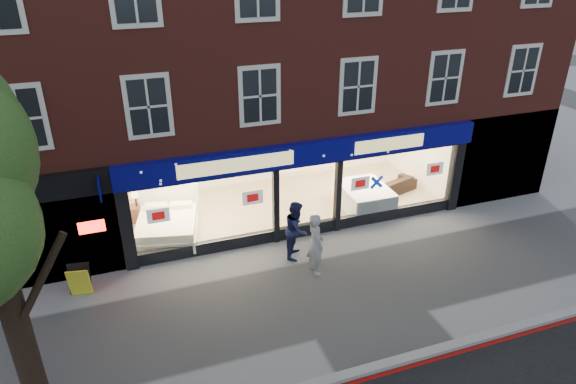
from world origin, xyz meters
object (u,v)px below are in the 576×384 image
mattress_stack (364,197)px  a_board (80,281)px  display_bed (168,225)px  sofa (392,185)px  pedestrian_grey (315,244)px  pedestrian_blue (296,229)px

mattress_stack → a_board: bearing=-169.2°
display_bed → mattress_stack: size_ratio=1.34×
display_bed → mattress_stack: display_bed is taller
sofa → pedestrian_grey: bearing=20.2°
mattress_stack → sofa: size_ratio=1.00×
display_bed → mattress_stack: bearing=9.9°
display_bed → a_board: bearing=-127.0°
a_board → pedestrian_grey: size_ratio=0.47×
mattress_stack → a_board: 9.62m
a_board → pedestrian_blue: size_ratio=0.49×
display_bed → mattress_stack: (6.82, -0.39, 0.02)m
mattress_stack → pedestrian_grey: size_ratio=1.06×
sofa → pedestrian_blue: size_ratio=1.11×
mattress_stack → sofa: bearing=25.2°
sofa → display_bed: bearing=-16.1°
pedestrian_grey → display_bed: bearing=46.3°
a_board → pedestrian_grey: (6.36, -1.15, 0.50)m
pedestrian_blue → pedestrian_grey: bearing=-139.4°
mattress_stack → display_bed: bearing=176.7°
a_board → pedestrian_grey: 6.48m
display_bed → pedestrian_grey: bearing=-28.7°
display_bed → sofa: (8.33, 0.32, -0.07)m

